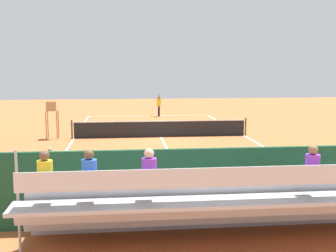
# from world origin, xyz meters

# --- Properties ---
(ground_plane) EXTENTS (60.00, 60.00, 0.00)m
(ground_plane) POSITION_xyz_m (0.00, 0.00, 0.00)
(ground_plane) COLOR #BC6033
(court_line_markings) EXTENTS (10.10, 22.20, 0.01)m
(court_line_markings) POSITION_xyz_m (0.00, -0.04, 0.00)
(court_line_markings) COLOR white
(court_line_markings) RESTS_ON ground
(tennis_net) EXTENTS (10.30, 0.10, 1.07)m
(tennis_net) POSITION_xyz_m (0.00, 0.00, 0.50)
(tennis_net) COLOR black
(tennis_net) RESTS_ON ground
(backdrop_wall) EXTENTS (18.00, 0.16, 2.00)m
(backdrop_wall) POSITION_xyz_m (0.00, 14.00, 1.00)
(backdrop_wall) COLOR #1E4C2D
(backdrop_wall) RESTS_ON ground
(bleacher_stand) EXTENTS (9.06, 2.40, 2.48)m
(bleacher_stand) POSITION_xyz_m (0.04, 15.41, 0.96)
(bleacher_stand) COLOR #B2B2B7
(bleacher_stand) RESTS_ON ground
(umpire_chair) EXTENTS (0.67, 0.67, 2.14)m
(umpire_chair) POSITION_xyz_m (6.20, -0.06, 1.31)
(umpire_chair) COLOR #A88456
(umpire_chair) RESTS_ON ground
(courtside_bench) EXTENTS (1.80, 0.40, 0.93)m
(courtside_bench) POSITION_xyz_m (-2.01, 13.27, 0.56)
(courtside_bench) COLOR #9E754C
(courtside_bench) RESTS_ON ground
(equipment_bag) EXTENTS (0.90, 0.36, 0.36)m
(equipment_bag) POSITION_xyz_m (-0.31, 13.40, 0.18)
(equipment_bag) COLOR black
(equipment_bag) RESTS_ON ground
(tennis_player) EXTENTS (0.39, 0.54, 1.93)m
(tennis_player) POSITION_xyz_m (-0.82, -10.51, 1.02)
(tennis_player) COLOR black
(tennis_player) RESTS_ON ground
(tennis_racket) EXTENTS (0.51, 0.52, 0.03)m
(tennis_racket) POSITION_xyz_m (-0.02, -11.00, 0.01)
(tennis_racket) COLOR black
(tennis_racket) RESTS_ON ground
(tennis_ball_near) EXTENTS (0.07, 0.07, 0.07)m
(tennis_ball_near) POSITION_xyz_m (-3.23, -6.86, 0.03)
(tennis_ball_near) COLOR #CCDB33
(tennis_ball_near) RESTS_ON ground
(tennis_ball_far) EXTENTS (0.07, 0.07, 0.07)m
(tennis_ball_far) POSITION_xyz_m (-1.99, -7.38, 0.03)
(tennis_ball_far) COLOR #CCDB33
(tennis_ball_far) RESTS_ON ground
(line_judge) EXTENTS (0.38, 0.54, 1.93)m
(line_judge) POSITION_xyz_m (4.26, 13.37, 1.02)
(line_judge) COLOR #232328
(line_judge) RESTS_ON ground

